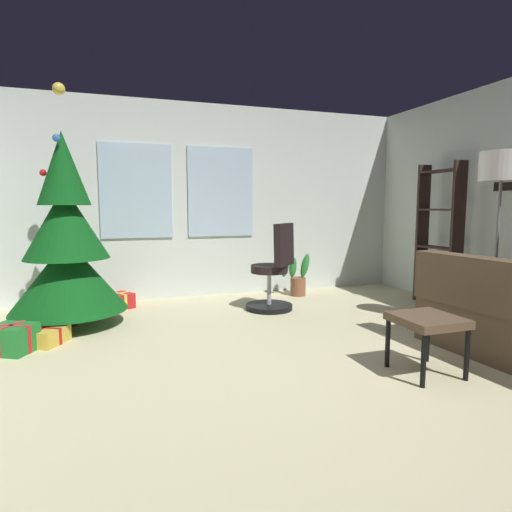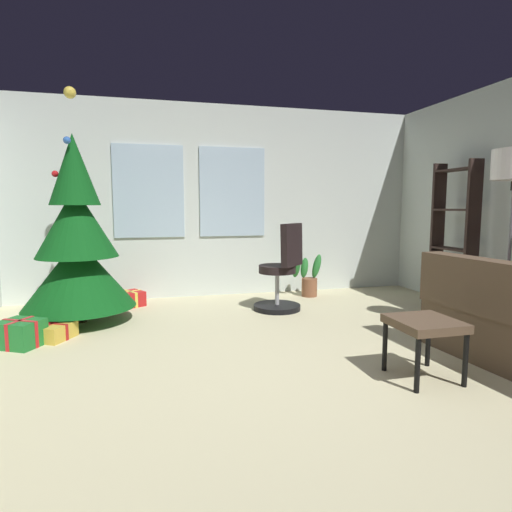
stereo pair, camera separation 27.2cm
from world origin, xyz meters
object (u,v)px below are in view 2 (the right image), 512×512
gift_box_green (20,334)px  gift_box_red (130,299)px  potted_plant (308,278)px  gift_box_gold (52,331)px  office_chair (281,276)px  footstool (424,327)px  bookshelf (453,245)px  holiday_tree (77,246)px

gift_box_green → gift_box_red: bearing=56.9°
potted_plant → gift_box_gold: bearing=-158.2°
gift_box_red → potted_plant: potted_plant is taller
office_chair → potted_plant: size_ratio=1.76×
gift_box_green → gift_box_gold: (0.23, 0.16, -0.04)m
footstool → bookshelf: (1.68, 1.80, 0.39)m
footstool → holiday_tree: size_ratio=0.19×
gift_box_red → office_chair: 1.90m
holiday_tree → gift_box_green: (-0.40, -0.73, -0.70)m
gift_box_red → office_chair: office_chair is taller
gift_box_green → office_chair: (2.63, 0.68, 0.29)m
office_chair → footstool: bearing=-80.5°
bookshelf → footstool: bearing=-133.1°
footstool → potted_plant: 2.87m
potted_plant → gift_box_red: bearing=-179.9°
gift_box_green → potted_plant: bearing=22.8°
gift_box_green → potted_plant: 3.51m
holiday_tree → office_chair: holiday_tree is taller
footstool → potted_plant: size_ratio=0.78×
footstool → gift_box_gold: bearing=149.1°
footstool → gift_box_green: footstool is taller
holiday_tree → gift_box_gold: size_ratio=5.46×
footstool → potted_plant: bearing=85.2°
gift_box_green → holiday_tree: bearing=61.4°
holiday_tree → potted_plant: 2.97m
gift_box_gold → gift_box_green: bearing=-145.2°
gift_box_green → bookshelf: (4.68, 0.30, 0.65)m
gift_box_red → gift_box_green: gift_box_green is taller
bookshelf → gift_box_green: bearing=-176.3°
footstool → potted_plant: (0.24, 2.86, -0.12)m
gift_box_green → potted_plant: potted_plant is taller
bookshelf → potted_plant: size_ratio=2.99×
footstool → holiday_tree: (-2.60, 2.22, 0.44)m
holiday_tree → office_chair: 2.27m
office_chair → bookshelf: size_ratio=0.59×
bookshelf → office_chair: bearing=169.4°
holiday_tree → gift_box_green: holiday_tree is taller
office_chair → gift_box_green: bearing=-165.5°
gift_box_green → gift_box_gold: bearing=34.8°
holiday_tree → bookshelf: (4.28, -0.43, -0.05)m
bookshelf → potted_plant: (-1.44, 1.06, -0.51)m
footstool → holiday_tree: holiday_tree is taller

